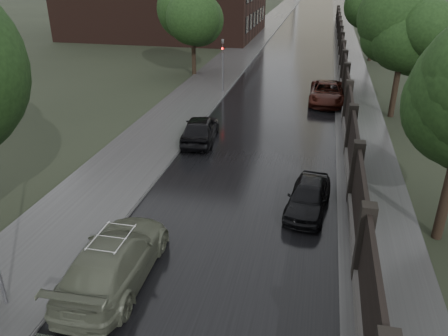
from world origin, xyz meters
TOP-DOWN VIEW (x-y plane):
  - fence_right at (4.60, 32.01)m, footprint 0.45×75.72m
  - tree_left_far at (-8.00, 30.00)m, footprint 4.25×4.25m
  - tree_right_b at (7.50, 22.00)m, footprint 4.08×4.08m
  - tree_right_c at (7.50, 40.00)m, footprint 4.08×4.08m
  - traffic_light at (-4.30, 24.99)m, footprint 0.16×0.32m
  - volga_sedan at (-2.82, 3.31)m, footprint 2.34×5.41m
  - hatchback_left at (-3.35, 15.17)m, footprint 2.17×4.46m
  - car_right_near at (2.82, 8.88)m, footprint 1.92×3.90m
  - car_right_far at (3.40, 24.18)m, footprint 2.39×5.17m

SIDE VIEW (x-z plane):
  - car_right_near at x=2.82m, z-range 0.00..1.28m
  - car_right_far at x=3.40m, z-range 0.00..1.44m
  - hatchback_left at x=-3.35m, z-range 0.00..1.47m
  - volga_sedan at x=-2.82m, z-range 0.00..1.55m
  - fence_right at x=4.60m, z-range -0.34..2.36m
  - traffic_light at x=-4.30m, z-range 0.40..4.40m
  - tree_right_b at x=7.50m, z-range 1.44..8.46m
  - tree_right_c at x=7.50m, z-range 1.44..8.46m
  - tree_left_far at x=-8.00m, z-range 1.55..8.94m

